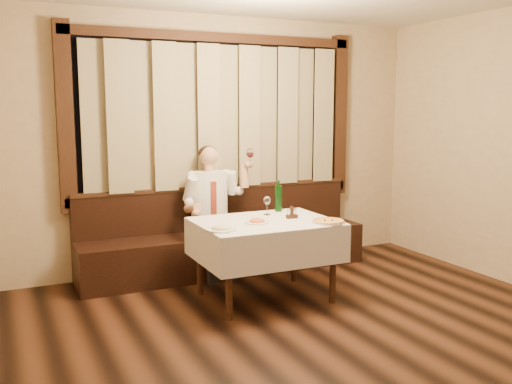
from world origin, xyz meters
name	(u,v)px	position (x,y,z in m)	size (l,w,h in m)	color
room	(305,146)	(0.00, 0.97, 1.50)	(5.01, 6.01, 2.81)	black
banquette	(225,243)	(0.00, 2.72, 0.31)	(3.20, 0.61, 0.94)	black
dining_table	(265,232)	(0.00, 1.70, 0.65)	(1.27, 0.97, 0.76)	black
pizza	(328,221)	(0.48, 1.36, 0.77)	(0.31, 0.31, 0.03)	white
pasta_red	(257,220)	(-0.12, 1.63, 0.79)	(0.23, 0.23, 0.08)	white
pasta_cream	(221,226)	(-0.53, 1.48, 0.79)	(0.26, 0.26, 0.09)	white
green_bottle	(278,198)	(0.33, 2.08, 0.90)	(0.07, 0.07, 0.33)	#114F13
table_wine_glass	(267,201)	(0.15, 1.95, 0.89)	(0.07, 0.07, 0.18)	white
cruet_caddy	(292,214)	(0.28, 1.69, 0.80)	(0.11, 0.06, 0.12)	black
seated_man	(212,201)	(-0.17, 2.63, 0.81)	(0.76, 0.57, 1.40)	black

